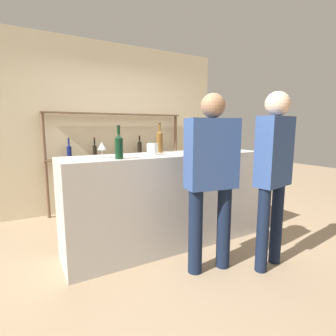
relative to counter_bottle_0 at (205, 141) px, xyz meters
The scene contains 12 objects.
ground_plane 1.38m from the counter_bottle_0, 169.32° to the right, with size 16.00×16.00×0.00m, color #9E8466.
bar_counter 0.93m from the counter_bottle_0, 169.32° to the right, with size 2.40×0.62×1.09m, color #B7B2AD.
back_wall 1.90m from the counter_bottle_0, 109.22° to the left, with size 4.00×0.12×2.80m, color beige.
back_shelf 1.73m from the counter_bottle_0, 111.01° to the left, with size 2.36×0.18×1.63m.
counter_bottle_0 is the anchor object (origin of this frame).
counter_bottle_1 1.31m from the counter_bottle_0, 166.92° to the right, with size 0.08×0.08×0.32m.
counter_bottle_2 0.63m from the counter_bottle_0, behind, with size 0.08×0.08×0.36m.
wine_glass 1.40m from the counter_bottle_0, behind, with size 0.09×0.09×0.16m.
ice_bucket 0.22m from the counter_bottle_0, 46.83° to the right, with size 0.19×0.19×0.20m.
cork_jar 0.83m from the counter_bottle_0, behind, with size 0.12×0.12×0.13m.
customer_center 1.02m from the counter_bottle_0, 124.13° to the right, with size 0.51×0.30×1.70m.
customer_right 1.10m from the counter_bottle_0, 90.32° to the right, with size 0.44×0.25×1.73m.
Camera 1 is at (-1.49, -2.61, 1.40)m, focal length 28.00 mm.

